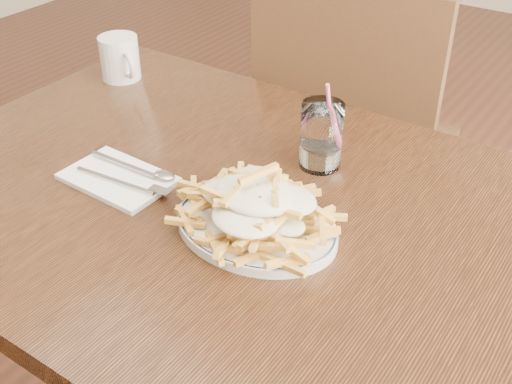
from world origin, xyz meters
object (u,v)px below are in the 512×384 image
Objects in this scene: coffee_mug at (120,58)px; table at (243,240)px; chair_far at (352,137)px; fries_plate at (256,226)px; loaded_fries at (256,200)px; water_glass at (321,139)px.

table is at bearing -25.70° from coffee_mug.
fries_plate is (0.17, -0.68, 0.22)m from chair_far.
loaded_fries reaches higher than table.
loaded_fries is 0.62m from coffee_mug.
fries_plate is at bearing -75.72° from chair_far.
loaded_fries reaches higher than fries_plate.
water_glass is at bearing -71.12° from chair_far.
coffee_mug reaches higher than table.
fries_plate is 1.88× the size of water_glass.
coffee_mug is (-0.38, -0.40, 0.26)m from chair_far.
table is at bearing 140.81° from loaded_fries.
water_glass is at bearing 93.78° from loaded_fries.
water_glass is (-0.01, 0.22, 0.04)m from fries_plate.
chair_far reaches higher than water_glass.
chair_far reaches higher than coffee_mug.
table is 4.32× the size of loaded_fries.
loaded_fries is (0.17, -0.68, 0.27)m from chair_far.
coffee_mug is (-0.49, 0.24, 0.13)m from table.
water_glass is at bearing 93.78° from fries_plate.
coffee_mug is at bearing 154.30° from table.
table is at bearing -105.59° from water_glass.
table is 7.58× the size of water_glass.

